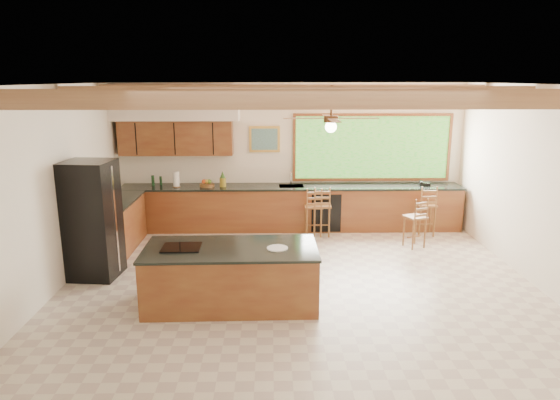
{
  "coord_description": "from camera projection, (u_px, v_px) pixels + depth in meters",
  "views": [
    {
      "loc": [
        -0.42,
        -7.15,
        3.08
      ],
      "look_at": [
        -0.27,
        0.8,
        1.14
      ],
      "focal_mm": 32.0,
      "sensor_mm": 36.0,
      "label": 1
    }
  ],
  "objects": [
    {
      "name": "ground",
      "position": [
        299.0,
        284.0,
        7.68
      ],
      "size": [
        7.2,
        7.2,
        0.0
      ],
      "primitive_type": "plane",
      "color": "beige",
      "rests_on": "ground"
    },
    {
      "name": "room_shell",
      "position": [
        287.0,
        135.0,
        7.78
      ],
      "size": [
        7.27,
        6.54,
        3.02
      ],
      "color": "white",
      "rests_on": "ground"
    },
    {
      "name": "counter_run",
      "position": [
        251.0,
        212.0,
        10.0
      ],
      "size": [
        7.12,
        3.1,
        1.24
      ],
      "color": "brown",
      "rests_on": "ground"
    },
    {
      "name": "island",
      "position": [
        231.0,
        276.0,
        6.93
      ],
      "size": [
        2.4,
        1.16,
        0.85
      ],
      "rotation": [
        0.0,
        0.0,
        0.02
      ],
      "color": "brown",
      "rests_on": "ground"
    },
    {
      "name": "refrigerator",
      "position": [
        92.0,
        220.0,
        7.79
      ],
      "size": [
        0.79,
        0.78,
        1.86
      ],
      "rotation": [
        0.0,
        0.0,
        -0.1
      ],
      "color": "black",
      "rests_on": "ground"
    },
    {
      "name": "bar_stool_a",
      "position": [
        314.0,
        207.0,
        9.87
      ],
      "size": [
        0.36,
        0.36,
        1.0
      ],
      "rotation": [
        0.0,
        0.0,
        0.01
      ],
      "color": "brown",
      "rests_on": "ground"
    },
    {
      "name": "bar_stool_b",
      "position": [
        322.0,
        207.0,
        9.87
      ],
      "size": [
        0.38,
        0.38,
        1.02
      ],
      "rotation": [
        0.0,
        0.0,
        -0.05
      ],
      "color": "brown",
      "rests_on": "ground"
    },
    {
      "name": "bar_stool_c",
      "position": [
        416.0,
        218.0,
        9.19
      ],
      "size": [
        0.45,
        0.45,
        0.96
      ],
      "rotation": [
        0.0,
        0.0,
        0.4
      ],
      "color": "brown",
      "rests_on": "ground"
    },
    {
      "name": "bar_stool_d",
      "position": [
        427.0,
        206.0,
        9.91
      ],
      "size": [
        0.38,
        0.38,
        1.03
      ],
      "rotation": [
        0.0,
        0.0,
        -0.02
      ],
      "color": "brown",
      "rests_on": "ground"
    }
  ]
}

